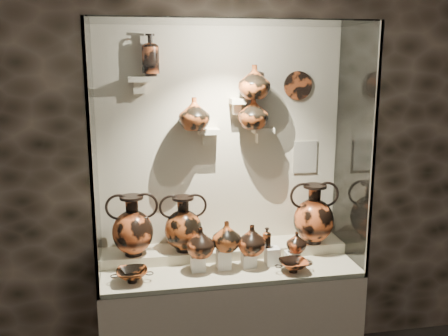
{
  "coord_description": "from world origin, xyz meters",
  "views": [
    {
      "loc": [
        -0.62,
        -0.88,
        2.17
      ],
      "look_at": [
        -0.02,
        2.25,
        1.48
      ],
      "focal_mm": 40.0,
      "sensor_mm": 36.0,
      "label": 1
    }
  ],
  "objects_px": {
    "ovoid_vase_a": "(194,114)",
    "ovoid_vase_b": "(254,82)",
    "ovoid_vase_c": "(253,113)",
    "amphora_mid": "(183,223)",
    "kylix_right": "(293,265)",
    "jug_e": "(296,242)",
    "amphora_left": "(133,225)",
    "lekythos_tall": "(150,52)",
    "lekythos_small": "(267,236)",
    "kylix_left": "(132,274)",
    "jug_a": "(201,242)",
    "amphora_right": "(314,214)",
    "jug_c": "(252,240)",
    "jug_b": "(227,236)"
  },
  "relations": [
    {
      "from": "ovoid_vase_a",
      "to": "ovoid_vase_b",
      "type": "height_order",
      "value": "ovoid_vase_b"
    },
    {
      "from": "ovoid_vase_a",
      "to": "ovoid_vase_c",
      "type": "distance_m",
      "value": 0.4
    },
    {
      "from": "amphora_mid",
      "to": "kylix_right",
      "type": "xyz_separation_m",
      "value": [
        0.67,
        -0.33,
        -0.21
      ]
    },
    {
      "from": "jug_e",
      "to": "ovoid_vase_b",
      "type": "xyz_separation_m",
      "value": [
        -0.24,
        0.24,
        1.05
      ]
    },
    {
      "from": "ovoid_vase_b",
      "to": "amphora_mid",
      "type": "bearing_deg",
      "value": -153.54
    },
    {
      "from": "amphora_left",
      "to": "lekythos_tall",
      "type": "height_order",
      "value": "lekythos_tall"
    },
    {
      "from": "lekythos_small",
      "to": "kylix_left",
      "type": "distance_m",
      "value": 0.91
    },
    {
      "from": "jug_a",
      "to": "ovoid_vase_b",
      "type": "bearing_deg",
      "value": 42.52
    },
    {
      "from": "amphora_right",
      "to": "jug_c",
      "type": "distance_m",
      "value": 0.53
    },
    {
      "from": "ovoid_vase_a",
      "to": "ovoid_vase_b",
      "type": "xyz_separation_m",
      "value": [
        0.4,
        -0.0,
        0.2
      ]
    },
    {
      "from": "jug_c",
      "to": "kylix_left",
      "type": "relative_size",
      "value": 0.8
    },
    {
      "from": "jug_e",
      "to": "ovoid_vase_a",
      "type": "distance_m",
      "value": 1.09
    },
    {
      "from": "ovoid_vase_b",
      "to": "kylix_left",
      "type": "bearing_deg",
      "value": -137.3
    },
    {
      "from": "amphora_right",
      "to": "ovoid_vase_c",
      "type": "bearing_deg",
      "value": 175.33
    },
    {
      "from": "kylix_right",
      "to": "ovoid_vase_b",
      "type": "distance_m",
      "value": 1.22
    },
    {
      "from": "lekythos_small",
      "to": "kylix_right",
      "type": "bearing_deg",
      "value": -72.28
    },
    {
      "from": "jug_a",
      "to": "jug_e",
      "type": "bearing_deg",
      "value": 11.79
    },
    {
      "from": "amphora_mid",
      "to": "ovoid_vase_c",
      "type": "relative_size",
      "value": 1.81
    },
    {
      "from": "kylix_left",
      "to": "jug_a",
      "type": "bearing_deg",
      "value": 29.65
    },
    {
      "from": "jug_c",
      "to": "kylix_left",
      "type": "bearing_deg",
      "value": -152.04
    },
    {
      "from": "jug_b",
      "to": "ovoid_vase_a",
      "type": "distance_m",
      "value": 0.82
    },
    {
      "from": "jug_c",
      "to": "kylix_left",
      "type": "xyz_separation_m",
      "value": [
        -0.78,
        -0.09,
        -0.14
      ]
    },
    {
      "from": "jug_e",
      "to": "amphora_mid",
      "type": "bearing_deg",
      "value": 165.48
    },
    {
      "from": "amphora_right",
      "to": "kylix_right",
      "type": "relative_size",
      "value": 1.81
    },
    {
      "from": "kylix_left",
      "to": "ovoid_vase_c",
      "type": "xyz_separation_m",
      "value": [
        0.84,
        0.34,
        0.94
      ]
    },
    {
      "from": "kylix_left",
      "to": "ovoid_vase_a",
      "type": "xyz_separation_m",
      "value": [
        0.44,
        0.34,
        0.95
      ]
    },
    {
      "from": "ovoid_vase_b",
      "to": "jug_c",
      "type": "bearing_deg",
      "value": -83.69
    },
    {
      "from": "jug_c",
      "to": "ovoid_vase_c",
      "type": "relative_size",
      "value": 0.94
    },
    {
      "from": "amphora_right",
      "to": "ovoid_vase_c",
      "type": "xyz_separation_m",
      "value": [
        -0.43,
        0.07,
        0.71
      ]
    },
    {
      "from": "amphora_right",
      "to": "ovoid_vase_b",
      "type": "height_order",
      "value": "ovoid_vase_b"
    },
    {
      "from": "amphora_mid",
      "to": "amphora_right",
      "type": "relative_size",
      "value": 0.9
    },
    {
      "from": "kylix_left",
      "to": "kylix_right",
      "type": "distance_m",
      "value": 1.03
    },
    {
      "from": "jug_c",
      "to": "ovoid_vase_a",
      "type": "distance_m",
      "value": 0.91
    },
    {
      "from": "amphora_left",
      "to": "lekythos_tall",
      "type": "bearing_deg",
      "value": 53.81
    },
    {
      "from": "ovoid_vase_a",
      "to": "ovoid_vase_c",
      "type": "xyz_separation_m",
      "value": [
        0.4,
        0.0,
        -0.0
      ]
    },
    {
      "from": "jug_b",
      "to": "ovoid_vase_c",
      "type": "distance_m",
      "value": 0.84
    },
    {
      "from": "kylix_right",
      "to": "ovoid_vase_c",
      "type": "bearing_deg",
      "value": 104.8
    },
    {
      "from": "amphora_right",
      "to": "jug_e",
      "type": "height_order",
      "value": "amphora_right"
    },
    {
      "from": "jug_c",
      "to": "ovoid_vase_a",
      "type": "relative_size",
      "value": 0.92
    },
    {
      "from": "jug_a",
      "to": "jug_b",
      "type": "distance_m",
      "value": 0.17
    },
    {
      "from": "ovoid_vase_b",
      "to": "lekythos_tall",
      "type": "bearing_deg",
      "value": -162.89
    },
    {
      "from": "kylix_left",
      "to": "kylix_right",
      "type": "relative_size",
      "value": 1.06
    },
    {
      "from": "ovoid_vase_b",
      "to": "lekythos_small",
      "type": "bearing_deg",
      "value": -57.34
    },
    {
      "from": "amphora_left",
      "to": "ovoid_vase_a",
      "type": "height_order",
      "value": "ovoid_vase_a"
    },
    {
      "from": "jug_c",
      "to": "kylix_right",
      "type": "height_order",
      "value": "jug_c"
    },
    {
      "from": "jug_a",
      "to": "kylix_left",
      "type": "bearing_deg",
      "value": -157.87
    },
    {
      "from": "jug_c",
      "to": "kylix_right",
      "type": "bearing_deg",
      "value": -6.42
    },
    {
      "from": "kylix_left",
      "to": "ovoid_vase_c",
      "type": "height_order",
      "value": "ovoid_vase_c"
    },
    {
      "from": "jug_c",
      "to": "amphora_right",
      "type": "bearing_deg",
      "value": 41.37
    },
    {
      "from": "jug_b",
      "to": "lekythos_tall",
      "type": "xyz_separation_m",
      "value": [
        -0.44,
        0.29,
        1.16
      ]
    }
  ]
}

